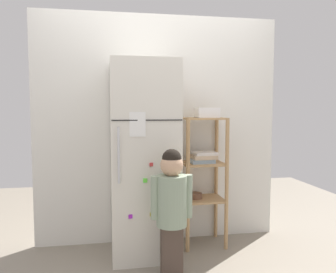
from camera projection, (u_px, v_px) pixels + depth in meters
ground_plane at (164, 252)px, 3.16m from camera, size 6.00×6.00×0.00m
kitchen_wall_back at (159, 129)px, 3.41m from camera, size 2.43×0.03×2.26m
refrigerator at (144, 159)px, 3.08m from camera, size 0.59×0.62×1.76m
child_standing at (172, 200)px, 2.65m from camera, size 0.33×0.24×1.03m
pantry_shelf_unit at (203, 169)px, 3.30m from camera, size 0.41×0.35×1.25m
fruit_bin at (207, 114)px, 3.27m from camera, size 0.21×0.18×0.09m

